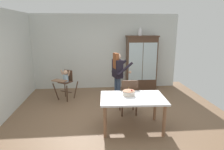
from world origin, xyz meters
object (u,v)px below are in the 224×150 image
adult_person (118,72)px  birthday_cake (129,93)px  dining_table (133,101)px  high_chair_with_toddler (65,79)px  china_cabinet (141,63)px  ceramic_vase (140,32)px  dining_chair_far_side (129,95)px

adult_person → birthday_cake: (0.10, -1.32, -0.17)m
dining_table → birthday_cake: (-0.07, 0.14, 0.15)m
high_chair_with_toddler → dining_table: size_ratio=0.65×
china_cabinet → dining_table: (-0.87, -2.89, -0.34)m
adult_person → dining_table: bearing=168.2°
china_cabinet → ceramic_vase: size_ratio=7.22×
adult_person → ceramic_vase: bearing=-51.5°
adult_person → dining_table: size_ratio=1.05×
high_chair_with_toddler → birthday_cake: bearing=-16.4°
dining_table → high_chair_with_toddler: bearing=131.4°
china_cabinet → ceramic_vase: 1.09m
birthday_cake → dining_chair_far_side: dining_chair_far_side is taller
china_cabinet → dining_chair_far_side: size_ratio=2.03×
china_cabinet → ceramic_vase: bearing=177.5°
ceramic_vase → birthday_cake: size_ratio=0.96×
dining_table → dining_chair_far_side: (0.04, 0.68, -0.09)m
high_chair_with_toddler → dining_table: 2.64m
adult_person → dining_table: (0.16, -1.46, -0.33)m
china_cabinet → dining_table: bearing=-106.7°
high_chair_with_toddler → dining_table: high_chair_with_toddler is taller
high_chair_with_toddler → ceramic_vase: bearing=51.2°
adult_person → dining_chair_far_side: 0.90m
birthday_cake → china_cabinet: bearing=71.3°
dining_table → dining_chair_far_side: dining_chair_far_side is taller
adult_person → china_cabinet: bearing=-53.9°
dining_table → birthday_cake: birthday_cake is taller
ceramic_vase → dining_chair_far_side: (-0.74, -2.22, -1.51)m
china_cabinet → high_chair_with_toddler: size_ratio=2.05×
high_chair_with_toddler → birthday_cake: (1.68, -1.84, 0.14)m
dining_chair_far_side → dining_table: bearing=85.9°
high_chair_with_toddler → birthday_cake: high_chair_with_toddler is taller
ceramic_vase → dining_table: size_ratio=0.19×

